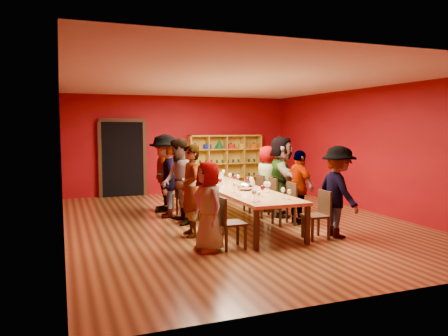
{
  "coord_description": "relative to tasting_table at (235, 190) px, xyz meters",
  "views": [
    {
      "loc": [
        -3.52,
        -8.68,
        2.05
      ],
      "look_at": [
        -0.14,
        0.29,
        1.15
      ],
      "focal_mm": 35.0,
      "sensor_mm": 36.0,
      "label": 1
    }
  ],
  "objects": [
    {
      "name": "room_shell",
      "position": [
        0.0,
        0.0,
        0.8
      ],
      "size": [
        7.1,
        9.1,
        3.04
      ],
      "color": "#502B15",
      "rests_on": "ground"
    },
    {
      "name": "tasting_table",
      "position": [
        0.0,
        0.0,
        0.0
      ],
      "size": [
        1.1,
        4.5,
        0.75
      ],
      "color": "tan",
      "rests_on": "ground"
    },
    {
      "name": "doorway",
      "position": [
        -1.8,
        4.43,
        0.42
      ],
      "size": [
        1.4,
        0.17,
        2.3
      ],
      "color": "black",
      "rests_on": "ground"
    },
    {
      "name": "shelving_unit",
      "position": [
        1.4,
        4.32,
        0.28
      ],
      "size": [
        2.4,
        0.4,
        1.8
      ],
      "color": "gold",
      "rests_on": "ground"
    },
    {
      "name": "chair_person_left_0",
      "position": [
        -0.91,
        -1.93,
        -0.2
      ],
      "size": [
        0.42,
        0.42,
        0.89
      ],
      "color": "black",
      "rests_on": "ground"
    },
    {
      "name": "person_left_0",
      "position": [
        -1.25,
        -1.93,
        0.05
      ],
      "size": [
        0.52,
        0.79,
        1.5
      ],
      "primitive_type": "imported",
      "rotation": [
        0.0,
        0.0,
        -1.4
      ],
      "color": "#131A35",
      "rests_on": "ground"
    },
    {
      "name": "chair_person_left_1",
      "position": [
        -0.91,
        -0.88,
        -0.2
      ],
      "size": [
        0.42,
        0.42,
        0.89
      ],
      "color": "black",
      "rests_on": "ground"
    },
    {
      "name": "person_left_1",
      "position": [
        -1.25,
        -0.88,
        0.17
      ],
      "size": [
        0.47,
        0.64,
        1.74
      ],
      "primitive_type": "imported",
      "rotation": [
        0.0,
        0.0,
        -1.56
      ],
      "color": "white",
      "rests_on": "ground"
    },
    {
      "name": "chair_person_left_2",
      "position": [
        -0.91,
        0.18,
        -0.2
      ],
      "size": [
        0.42,
        0.42,
        0.89
      ],
      "color": "black",
      "rests_on": "ground"
    },
    {
      "name": "person_left_2",
      "position": [
        -1.19,
        0.18,
        0.22
      ],
      "size": [
        0.49,
        0.89,
        1.83
      ],
      "primitive_type": "imported",
      "rotation": [
        0.0,
        0.0,
        -1.56
      ],
      "color": "white",
      "rests_on": "ground"
    },
    {
      "name": "chair_person_left_3",
      "position": [
        -0.91,
        0.98,
        -0.2
      ],
      "size": [
        0.42,
        0.42,
        0.89
      ],
      "color": "black",
      "rests_on": "ground"
    },
    {
      "name": "person_left_3",
      "position": [
        -1.3,
        0.98,
        0.25
      ],
      "size": [
        0.71,
        1.29,
        1.89
      ],
      "primitive_type": "imported",
      "rotation": [
        0.0,
        0.0,
        -1.75
      ],
      "color": "#608EC5",
      "rests_on": "ground"
    },
    {
      "name": "chair_person_left_4",
      "position": [
        -0.91,
        1.68,
        -0.2
      ],
      "size": [
        0.42,
        0.42,
        0.89
      ],
      "color": "black",
      "rests_on": "ground"
    },
    {
      "name": "person_left_4",
      "position": [
        -1.18,
        1.68,
        0.2
      ],
      "size": [
        0.75,
        1.14,
        1.79
      ],
      "primitive_type": "imported",
      "rotation": [
        0.0,
        0.0,
        -1.85
      ],
      "color": "tan",
      "rests_on": "ground"
    },
    {
      "name": "chair_person_right_0",
      "position": [
        0.91,
        -1.9,
        -0.2
      ],
      "size": [
        0.42,
        0.42,
        0.89
      ],
      "color": "black",
      "rests_on": "ground"
    },
    {
      "name": "person_right_0",
      "position": [
        1.31,
        -1.9,
        0.15
      ],
      "size": [
        0.5,
        1.12,
        1.71
      ],
      "primitive_type": "imported",
      "rotation": [
        0.0,
        0.0,
        1.53
      ],
      "color": "silver",
      "rests_on": "ground"
    },
    {
      "name": "chair_person_right_1",
      "position": [
        0.91,
        -0.68,
        -0.2
      ],
      "size": [
        0.42,
        0.42,
        0.89
      ],
      "color": "black",
      "rests_on": "ground"
    },
    {
      "name": "person_right_1",
      "position": [
        1.19,
        -0.68,
        0.08
      ],
      "size": [
        0.49,
        0.95,
        1.57
      ],
      "primitive_type": "imported",
      "rotation": [
        0.0,
        0.0,
        1.66
      ],
      "color": "#141A38",
      "rests_on": "ground"
    },
    {
      "name": "chair_person_right_2",
      "position": [
        0.91,
        0.2,
        -0.2
      ],
      "size": [
        0.42,
        0.42,
        0.89
      ],
      "color": "black",
      "rests_on": "ground"
    },
    {
      "name": "person_right_2",
      "position": [
        1.23,
        0.2,
        0.22
      ],
      "size": [
        1.01,
        1.78,
        1.85
      ],
      "primitive_type": "imported",
      "rotation": [
        0.0,
        0.0,
        1.25
      ],
      "color": "#5380AB",
      "rests_on": "ground"
    },
    {
      "name": "chair_person_right_3",
      "position": [
        0.91,
        0.85,
        -0.2
      ],
      "size": [
        0.42,
        0.42,
        0.89
      ],
      "color": "black",
      "rests_on": "ground"
    },
    {
      "name": "person_right_3",
      "position": [
        1.2,
        0.85,
        0.1
      ],
      "size": [
        0.65,
        0.87,
        1.6
      ],
      "primitive_type": "imported",
      "rotation": [
        0.0,
        0.0,
        1.89
      ],
      "color": "#48484C",
      "rests_on": "ground"
    },
    {
      "name": "wine_glass_0",
      "position": [
        -0.38,
        -1.83,
        0.21
      ],
      "size": [
        0.09,
        0.09,
        0.22
      ],
      "color": "silver",
      "rests_on": "tasting_table"
    },
    {
      "name": "wine_glass_1",
      "position": [
        0.28,
        -1.65,
        0.2
      ],
      "size": [
        0.08,
        0.08,
        0.2
      ],
      "color": "silver",
      "rests_on": "tasting_table"
    },
    {
      "name": "wine_glass_2",
      "position": [
        -0.34,
        0.95,
        0.2
      ],
      "size": [
        0.08,
        0.08,
        0.2
      ],
      "color": "silver",
      "rests_on": "tasting_table"
    },
    {
      "name": "wine_glass_3",
      "position": [
        0.29,
        1.81,
        0.18
      ],
      "size": [
        0.07,
        0.07,
        0.18
      ],
      "color": "silver",
      "rests_on": "tasting_table"
    },
    {
      "name": "wine_glass_4",
      "position": [
        -0.3,
        0.14,
        0.21
      ],
      "size": [
        0.09,
        0.09,
        0.22
      ],
      "color": "silver",
      "rests_on": "tasting_table"
    },
    {
      "name": "wine_glass_5",
      "position": [
        -0.28,
        -1.81,
        0.18
      ],
      "size": [
        0.07,
        0.07,
        0.18
      ],
      "color": "silver",
      "rests_on": "tasting_table"
    },
    {
      "name": "wine_glass_6",
      "position": [
        0.32,
        -0.86,
        0.21
      ],
      "size": [
        0.09,
        0.09,
        0.22
      ],
      "color": "silver",
      "rests_on": "tasting_table"
    },
    {
      "name": "wine_glass_7",
      "position": [
        0.36,
        -0.06,
        0.21
      ],
      "size": [
        0.09,
        0.09,
        0.22
      ],
      "color": "silver",
      "rests_on": "tasting_table"
    },
    {
      "name": "wine_glass_8",
      "position": [
        -0.32,
        0.82,
        0.19
      ],
      "size": [
        0.08,
        0.08,
        0.19
      ],
      "color": "silver",
      "rests_on": "tasting_table"
    },
    {
      "name": "wine_glass_9",
      "position": [
        0.18,
        0.43,
        0.21
      ],
      "size": [
        0.09,
        0.09,
        0.22
      ],
      "color": "silver",
      "rests_on": "tasting_table"
    },
    {
      "name": "wine_glass_10",
      "position": [
        0.36,
        0.7,
        0.19
      ],
      "size": [
        0.08,
        0.08,
        0.2
      ],
      "color": "silver",
      "rests_on": "tasting_table"
    },
    {
      "name": "wine_glass_11",
      "position": [
        0.31,
        0.03,
        0.19
      ],
      "size": [
        0.08,
        0.08,
        0.2
      ],
      "color": "silver",
      "rests_on": "tasting_table"
    },
    {
      "name": "wine_glass_12",
      "position": [
        0.35,
        1.65,
        0.21
      ],
      "size": [
        0.09,
        0.09,
        0.22
      ],
      "color": "silver",
      "rests_on": "tasting_table"
    },
    {
      "name": "wine_glass_13",
      "position": [
        -0.35,
        -0.02,
        0.21
      ],
      "size": [
        0.09,
        0.09,
        0.22
      ],
      "color": "silver",
      "rests_on": "tasting_table"
    },
    {
      "name": "wine_glass_14",
      "position": [
        0.29,
        1.02,
        0.2
      ],
      "size": [
        0.08,
        0.08,
        0.2
      ],
      "color": "silver",
      "rests_on": "tasting_table"
    },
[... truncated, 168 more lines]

